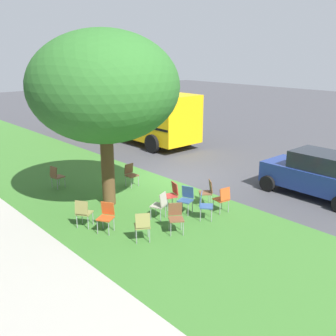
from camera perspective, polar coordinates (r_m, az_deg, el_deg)
The scene contains 17 objects.
ground at distance 16.12m, azimuth 1.23°, elevation -1.60°, with size 80.00×80.00×0.00m, color #424247.
grass_verge at distance 14.24m, azimuth -8.22°, elevation -4.29°, with size 48.00×6.00×0.01m, color #3D752D.
street_tree at distance 12.77m, azimuth -9.31°, elevation 11.55°, with size 4.82×4.82×5.76m.
chair_0 at distance 11.88m, azimuth -12.26°, elevation -6.20°, with size 0.58×0.58×0.88m.
chair_1 at distance 13.03m, azimuth 0.58°, elevation -3.71°, with size 0.52×0.53×0.88m.
chair_2 at distance 11.33m, azimuth 1.14°, elevation -6.97°, with size 0.58×0.58×0.88m.
chair_3 at distance 12.18m, azimuth -1.14°, elevation -5.22°, with size 0.55×0.54×0.88m.
chair_4 at distance 10.81m, azimuth -3.75°, elevation -8.21°, with size 0.58×0.57×0.88m.
chair_5 at distance 15.48m, azimuth -16.01°, elevation -1.03°, with size 0.48×0.48×0.88m.
chair_6 at distance 15.21m, azimuth -5.47°, elevation -0.75°, with size 0.44×0.44×0.88m.
chair_7 at distance 12.77m, azimuth 7.97°, elevation -4.32°, with size 0.48×0.48×0.88m.
chair_8 at distance 12.22m, azimuth 5.28°, elevation -5.21°, with size 0.59×0.59×0.88m.
chair_9 at distance 11.52m, azimuth -8.98°, elevation -6.76°, with size 0.57×0.57×0.88m.
chair_10 at distance 13.35m, azimuth 5.78°, elevation -3.29°, with size 0.58×0.58×0.88m.
chair_11 at distance 12.67m, azimuth 2.68°, elevation -4.35°, with size 0.53×0.54×0.88m.
parked_car at distance 15.00m, azimuth 20.86°, elevation -0.79°, with size 3.70×1.92×1.65m.
school_bus at distance 23.78m, azimuth -6.22°, elevation 8.65°, with size 10.40×2.80×2.88m.
Camera 1 is at (-11.12, 10.50, 5.08)m, focal length 41.79 mm.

